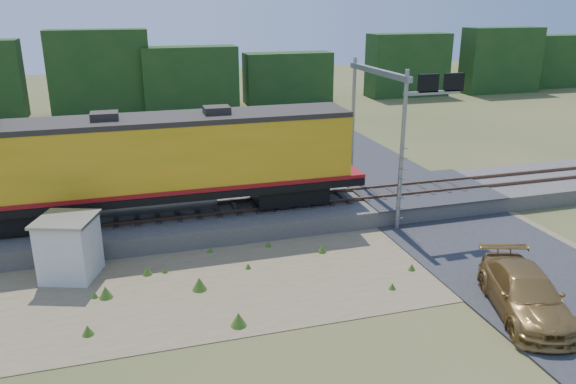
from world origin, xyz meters
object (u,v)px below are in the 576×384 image
object	(u,v)px
car	(526,294)
shed	(69,247)
locomotive	(148,161)
signal_gantry	(390,104)

from	to	relation	value
car	shed	bearing A→B (deg)	172.27
locomotive	signal_gantry	size ratio (longest dim) A/B	2.60
signal_gantry	car	bearing A→B (deg)	-88.22
signal_gantry	shed	bearing A→B (deg)	-168.72
locomotive	signal_gantry	distance (m)	11.41
locomotive	car	size ratio (longest dim) A/B	3.70
locomotive	car	bearing A→B (deg)	-42.95
signal_gantry	car	xyz separation A→B (m)	(0.31, -10.04, -4.71)
shed	signal_gantry	world-z (taller)	signal_gantry
shed	signal_gantry	bearing A→B (deg)	30.43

